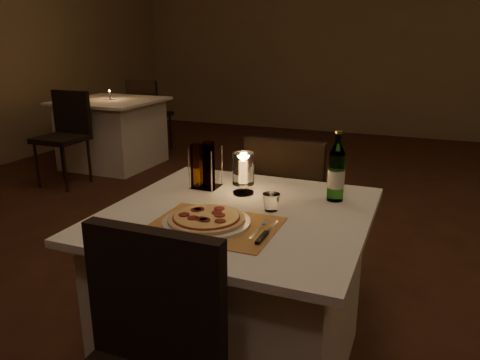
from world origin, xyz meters
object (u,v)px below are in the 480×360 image
at_px(water_bottle, 336,173).
at_px(neighbor_table_left, 113,133).
at_px(main_table, 238,293).
at_px(plate, 207,222).
at_px(chair_far, 288,200).
at_px(tumbler, 271,202).
at_px(pizza, 206,218).
at_px(hurricane_candle, 243,170).

distance_m(water_bottle, neighbor_table_left, 3.80).
xyz_separation_m(main_table, plate, (-0.05, -0.18, 0.38)).
xyz_separation_m(chair_far, tumbler, (0.12, -0.66, 0.23)).
xyz_separation_m(pizza, tumbler, (0.17, 0.23, 0.01)).
bearing_deg(chair_far, pizza, -93.21).
relative_size(water_bottle, neighbor_table_left, 0.29).
height_order(chair_far, tumbler, chair_far).
distance_m(pizza, water_bottle, 0.59).
height_order(chair_far, neighbor_table_left, chair_far).
bearing_deg(plate, tumbler, 53.84).
height_order(plate, water_bottle, water_bottle).
distance_m(main_table, hurricane_candle, 0.52).
height_order(tumbler, hurricane_candle, hurricane_candle).
relative_size(main_table, tumbler, 14.58).
distance_m(tumbler, neighbor_table_left, 3.78).
bearing_deg(plate, main_table, 74.48).
bearing_deg(plate, water_bottle, 49.73).
bearing_deg(pizza, chair_far, 86.79).
xyz_separation_m(main_table, water_bottle, (0.33, 0.27, 0.48)).
height_order(tumbler, neighbor_table_left, tumbler).
distance_m(main_table, chair_far, 0.74).
relative_size(main_table, pizza, 3.57).
relative_size(chair_far, hurricane_candle, 4.93).
relative_size(pizza, water_bottle, 0.96).
bearing_deg(water_bottle, plate, -130.27).
xyz_separation_m(main_table, tumbler, (0.12, 0.05, 0.40)).
distance_m(chair_far, neighbor_table_left, 3.24).
distance_m(chair_far, pizza, 0.92).
xyz_separation_m(main_table, pizza, (-0.05, -0.18, 0.39)).
relative_size(plate, water_bottle, 1.09).
height_order(plate, pizza, pizza).
bearing_deg(water_bottle, neighbor_table_left, 140.75).
relative_size(pizza, tumbler, 4.08).
bearing_deg(main_table, neighbor_table_left, 134.35).
xyz_separation_m(hurricane_candle, neighbor_table_left, (-2.53, 2.45, -0.47)).
bearing_deg(chair_far, water_bottle, -53.83).
relative_size(tumbler, neighbor_table_left, 0.07).
relative_size(water_bottle, hurricane_candle, 1.61).
height_order(chair_far, hurricane_candle, hurricane_candle).
bearing_deg(pizza, main_table, 74.40).
bearing_deg(plate, hurricane_candle, 91.07).
xyz_separation_m(chair_far, water_bottle, (0.33, -0.45, 0.31)).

